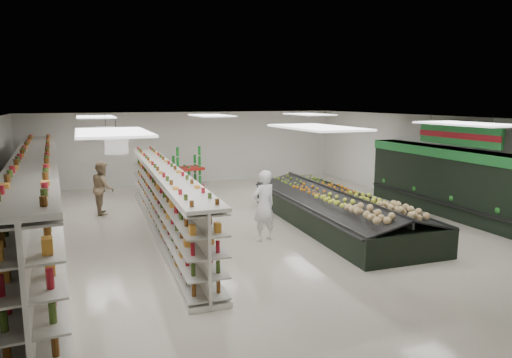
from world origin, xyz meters
name	(u,v)px	position (x,y,z in m)	size (l,w,h in m)	color
floor	(249,227)	(0.00, 0.00, 0.00)	(16.00, 16.00, 0.00)	beige
ceiling	(249,118)	(0.00, 0.00, 3.20)	(14.00, 16.00, 0.02)	white
wall_back	(188,148)	(0.00, 8.00, 1.60)	(14.00, 0.02, 3.20)	white
wall_front	(464,266)	(0.00, -8.00, 1.60)	(14.00, 0.02, 3.20)	white
wall_right	(439,162)	(7.00, 0.00, 1.60)	(0.02, 16.00, 3.20)	white
produce_wall_case	(462,180)	(6.53, -1.50, 1.24)	(0.93, 8.00, 2.20)	black
aisle_sign_near	(117,145)	(-3.80, -2.00, 2.75)	(0.52, 0.06, 0.75)	white
aisle_sign_far	(106,133)	(-3.80, 2.00, 2.75)	(0.52, 0.06, 0.75)	white
hortifruti_banner	(458,135)	(6.25, -1.50, 2.65)	(0.12, 3.20, 0.95)	#217D33
gondola_left	(39,204)	(-5.63, 0.42, 1.08)	(1.69, 13.55, 2.34)	white
gondola_center	(165,202)	(-2.39, 0.45, 0.85)	(1.09, 10.72, 1.86)	white
produce_island	(336,209)	(2.51, -0.69, 0.50)	(2.93, 7.39, 1.09)	black
soda_endcap	(187,170)	(-0.42, 6.48, 0.81)	(1.37, 0.99, 1.66)	maroon
shopper_main	(264,206)	(-0.09, -1.35, 0.95)	(0.69, 0.46, 1.90)	white
shopper_background	(103,188)	(-3.93, 3.31, 0.87)	(0.85, 0.52, 1.75)	tan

